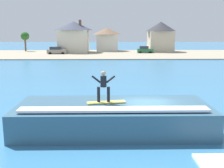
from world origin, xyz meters
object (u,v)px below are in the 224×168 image
Objects in this scene: surfboard at (106,102)px; car_far_shore at (145,50)px; wave_crest at (113,116)px; surfer at (103,85)px; house_with_chimney at (74,35)px; house_gabled_white at (161,35)px; house_small_cottage at (107,38)px; car_near_shore at (57,51)px; tree_tall_bare at (25,37)px.

surfboard is 53.67m from car_far_shore.
surfer is (-0.52, -0.32, 1.84)m from wave_crest.
surfer is 0.17× the size of house_with_chimney.
surfboard is (-0.38, -0.28, 0.88)m from wave_crest.
surfboard is 0.27× the size of house_gabled_white.
car_far_shore is (9.45, 52.89, -1.65)m from surfer.
surfer is 58.87m from house_gabled_white.
house_with_chimney is at bearing 172.20° from car_far_shore.
surfer is at bearing -164.97° from surfboard.
house_with_chimney is at bearing 98.36° from surfer.
wave_crest is 1.32× the size of house_small_cottage.
surfboard is at bearing -90.12° from house_small_cottage.
car_far_shore is 18.07m from house_with_chimney.
surfboard is at bearing -142.96° from wave_crest.
wave_crest is 2.71× the size of car_far_shore.
surfer is 51.67m from car_near_shore.
wave_crest is at bearing -103.42° from house_gabled_white.
car_far_shore is at bearing 6.97° from car_near_shore.
surfer is 0.21× the size of house_small_cottage.
house_small_cottage is at bearing 90.24° from wave_crest.
car_far_shore is 0.73× the size of tree_tall_bare.
car_far_shore is 0.39× the size of house_with_chimney.
wave_crest is at bearing -76.34° from car_near_shore.
house_small_cottage is 1.49× the size of tree_tall_bare.
car_near_shore is at bearing 103.02° from surfer.
house_with_chimney reaches higher than tree_tall_bare.
tree_tall_bare is at bearing 110.45° from wave_crest.
tree_tall_bare is at bearing 168.16° from car_far_shore.
house_with_chimney is (-8.27, 55.26, 2.75)m from surfboard.
wave_crest is 58.51m from house_gabled_white.
house_small_cottage is (0.27, 60.41, 0.96)m from surfer.
house_with_chimney reaches higher than wave_crest.
surfer is 60.42m from house_small_cottage.
surfboard is at bearing -81.49° from house_with_chimney.
wave_crest is 1.06× the size of house_with_chimney.
house_small_cottage is (11.90, 10.09, 2.61)m from car_near_shore.
tree_tall_bare is at bearing 109.90° from surfer.
house_gabled_white is at bearing 4.71° from house_with_chimney.
house_small_cottage is (8.39, 5.11, -0.83)m from house_with_chimney.
car_near_shore is (-12.15, 49.99, 0.19)m from wave_crest.
tree_tall_bare is (-21.64, 59.34, 2.40)m from surfboard.
surfer is at bearing -81.64° from house_with_chimney.
car_near_shore is 0.46× the size of house_with_chimney.
car_near_shore is at bearing -139.69° from house_small_cottage.
tree_tall_bare is (-9.87, 9.06, 3.09)m from car_near_shore.
tree_tall_bare reaches higher than surfboard.
car_far_shore is at bearing -137.51° from house_gabled_white.
house_with_chimney is (3.51, 4.99, 3.44)m from car_near_shore.
wave_crest is 53.33m from car_far_shore.
house_with_chimney is at bearing -175.29° from house_gabled_white.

